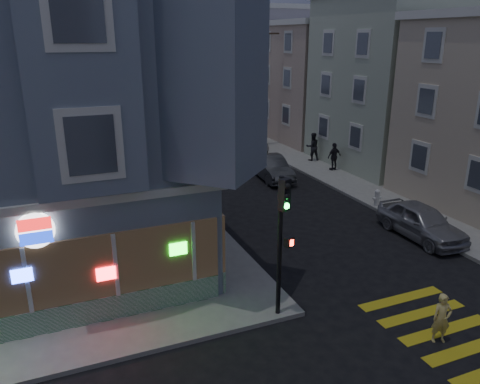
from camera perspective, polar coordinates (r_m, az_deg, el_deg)
ground at (r=12.81m, az=0.20°, el=-22.28°), size 120.00×120.00×0.00m
sidewalk_ne at (r=42.49m, az=17.14°, el=6.40°), size 24.00×42.00×0.15m
row_house_b at (r=34.24m, az=20.85°, el=12.34°), size 12.00×8.60×10.50m
row_house_c at (r=41.32m, az=12.11°, el=12.92°), size 12.00×8.60×9.00m
row_house_d at (r=48.93m, az=6.06°, el=14.90°), size 12.00×8.60×10.50m
utility_pole at (r=36.70m, az=3.05°, el=12.87°), size 2.20×0.30×9.00m
street_tree_near at (r=42.32m, az=-0.30°, el=12.46°), size 3.00×3.00×5.30m
street_tree_far at (r=49.78m, az=-3.89°, el=13.33°), size 3.00×3.00×5.30m
running_child at (r=14.89m, az=23.37°, el=-13.96°), size 0.64×0.52×1.50m
pedestrian_a at (r=32.81m, az=8.83°, el=5.49°), size 1.03×0.85×1.93m
pedestrian_b at (r=30.64m, az=11.41°, el=4.27°), size 1.10×0.60×1.77m
parked_car_a at (r=21.73m, az=21.23°, el=-3.36°), size 1.84×4.41×1.49m
parked_car_b at (r=28.69m, az=3.84°, el=2.98°), size 1.88×4.47×1.44m
parked_car_c at (r=40.67m, az=-1.34°, el=7.64°), size 2.69×5.22×1.45m
parked_car_d at (r=35.62m, az=0.41°, el=6.14°), size 2.75×5.53×1.51m
traffic_signal at (r=13.66m, az=5.22°, el=-3.98°), size 0.57×0.50×4.45m
fire_hydrant at (r=24.76m, az=16.37°, el=-0.59°), size 0.49×0.28×0.85m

